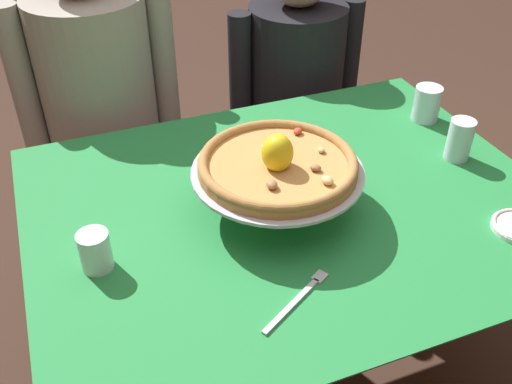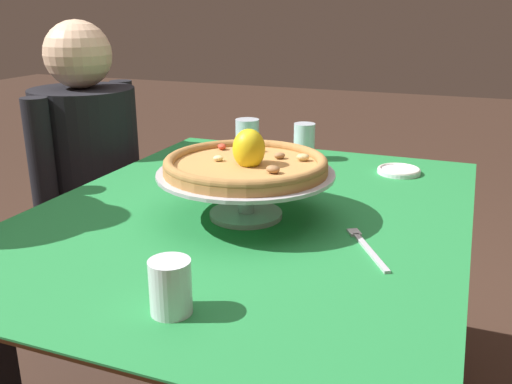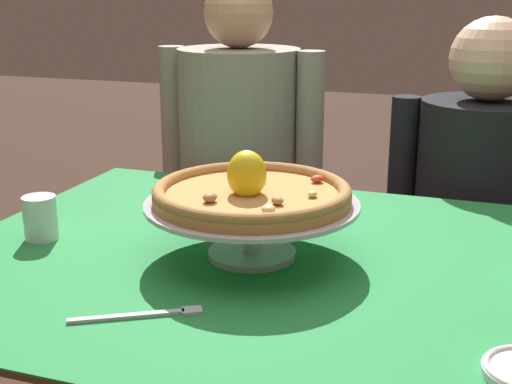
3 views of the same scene
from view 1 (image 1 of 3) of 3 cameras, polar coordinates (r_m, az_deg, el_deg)
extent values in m
plane|color=#3D281E|center=(1.96, 2.74, -17.92)|extent=(14.00, 14.00, 0.00)
cylinder|color=brown|center=(1.91, -17.89, -6.40)|extent=(0.06, 0.06, 0.69)
cylinder|color=brown|center=(2.18, 12.03, 0.78)|extent=(0.06, 0.06, 0.69)
cube|color=brown|center=(1.44, 3.53, -1.45)|extent=(1.23, 0.96, 0.02)
cube|color=#237F3D|center=(1.43, 3.55, -1.00)|extent=(1.27, 1.00, 0.00)
cylinder|color=#B7B7C1|center=(1.41, 2.04, -1.29)|extent=(0.17, 0.17, 0.01)
cylinder|color=#B7B7C1|center=(1.38, 2.08, 0.37)|extent=(0.04, 0.04, 0.09)
cylinder|color=#B7B7C1|center=(1.35, 2.12, 2.03)|extent=(0.40, 0.40, 0.01)
cylinder|color=#BC8447|center=(1.34, 2.14, 2.50)|extent=(0.37, 0.37, 0.02)
torus|color=#A6743E|center=(1.34, 2.15, 2.97)|extent=(0.37, 0.37, 0.02)
ellipsoid|color=#C63D28|center=(1.33, 1.92, 2.92)|extent=(0.04, 0.03, 0.02)
ellipsoid|color=tan|center=(1.33, 2.50, 2.89)|extent=(0.03, 0.03, 0.01)
ellipsoid|color=#996B42|center=(1.32, 5.86, 2.41)|extent=(0.03, 0.03, 0.01)
ellipsoid|color=#C63D28|center=(1.45, 4.12, 5.99)|extent=(0.03, 0.03, 0.01)
ellipsoid|color=#4C7533|center=(1.34, 1.70, 3.11)|extent=(0.02, 0.03, 0.01)
ellipsoid|color=#4C7533|center=(1.34, 2.17, 3.05)|extent=(0.03, 0.02, 0.01)
ellipsoid|color=tan|center=(1.38, 6.41, 4.16)|extent=(0.02, 0.02, 0.01)
ellipsoid|color=#996B42|center=(1.26, 1.56, 0.76)|extent=(0.03, 0.03, 0.02)
ellipsoid|color=tan|center=(1.28, 7.04, 1.15)|extent=(0.03, 0.04, 0.02)
ellipsoid|color=beige|center=(1.39, 0.94, 4.47)|extent=(0.02, 0.03, 0.01)
ellipsoid|color=yellow|center=(1.31, 2.12, 3.87)|extent=(0.09, 0.09, 0.09)
cylinder|color=white|center=(1.27, -15.53, -5.60)|extent=(0.07, 0.07, 0.09)
cylinder|color=silver|center=(1.29, -15.33, -6.50)|extent=(0.06, 0.06, 0.04)
cylinder|color=silver|center=(1.82, 16.43, 8.33)|extent=(0.08, 0.08, 0.11)
cylinder|color=silver|center=(1.83, 16.29, 7.61)|extent=(0.07, 0.07, 0.05)
cylinder|color=silver|center=(1.65, 19.38, 4.87)|extent=(0.07, 0.07, 0.11)
cylinder|color=silver|center=(1.66, 19.26, 4.34)|extent=(0.06, 0.06, 0.08)
cube|color=#B7B7C1|center=(1.18, 3.50, -11.08)|extent=(0.16, 0.10, 0.01)
cube|color=#B7B7C1|center=(1.24, 6.28, -8.29)|extent=(0.04, 0.04, 0.01)
cube|color=black|center=(2.24, -13.17, -2.13)|extent=(0.29, 0.33, 0.45)
cylinder|color=gray|center=(1.97, -15.27, 9.83)|extent=(0.37, 0.37, 0.59)
cylinder|color=gray|center=(1.95, -21.94, 9.68)|extent=(0.08, 0.08, 0.50)
cylinder|color=gray|center=(1.97, -9.02, 12.17)|extent=(0.08, 0.08, 0.50)
cube|color=navy|center=(2.40, 3.46, 1.38)|extent=(0.29, 0.33, 0.43)
cylinder|color=black|center=(2.16, 3.91, 11.47)|extent=(0.36, 0.36, 0.50)
cylinder|color=black|center=(2.08, -1.57, 11.61)|extent=(0.08, 0.08, 0.43)
cylinder|color=black|center=(2.23, 9.12, 12.99)|extent=(0.08, 0.08, 0.43)
camera|label=2|loc=(0.96, -60.91, -9.83)|focal=39.22mm
camera|label=3|loc=(0.95, 66.48, -11.66)|focal=48.38mm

